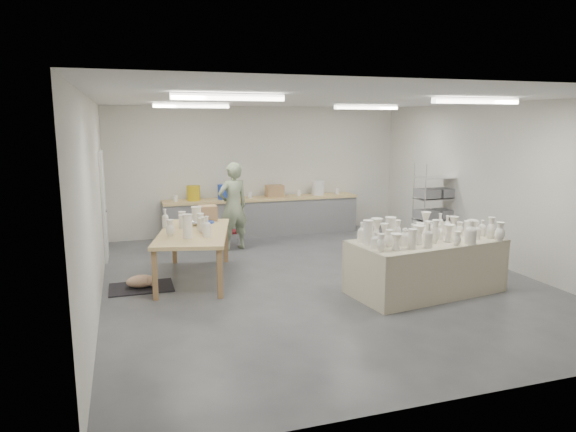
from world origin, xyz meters
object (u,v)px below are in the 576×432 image
object	(u,v)px
red_stool	(231,232)
drying_table	(425,263)
work_table	(194,230)
potter	(233,206)

from	to	relation	value
red_stool	drying_table	bearing A→B (deg)	-59.57
work_table	red_stool	distance (m)	2.30
drying_table	red_stool	bearing A→B (deg)	112.43
drying_table	red_stool	world-z (taller)	drying_table
red_stool	potter	bearing A→B (deg)	-90.00
drying_table	potter	distance (m)	4.32
drying_table	potter	xyz separation A→B (m)	(-2.29, 3.63, 0.45)
potter	red_stool	world-z (taller)	potter
drying_table	red_stool	xyz separation A→B (m)	(-2.29, 3.90, -0.16)
work_table	potter	xyz separation A→B (m)	(1.03, 1.72, 0.09)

